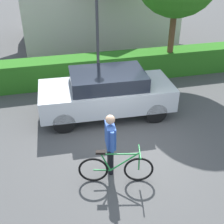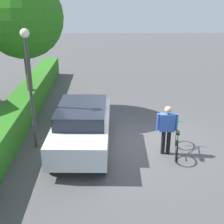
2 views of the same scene
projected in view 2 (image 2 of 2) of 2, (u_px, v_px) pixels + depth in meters
ground_plane at (143, 145)px, 10.29m from camera, size 60.00×60.00×0.00m
hedge_row at (5, 133)px, 9.98m from camera, size 19.53×0.90×1.04m
parked_car_near at (82, 125)px, 9.88m from camera, size 4.21×1.90×1.47m
bicycle at (177, 142)px, 9.68m from camera, size 1.72×0.58×0.90m
person_rider at (167, 127)px, 9.42m from camera, size 0.24×0.66×1.62m
street_lamp at (29, 73)px, 9.25m from camera, size 0.28×0.28×3.88m
tree_kerbside at (23, 18)px, 11.56m from camera, size 3.15×3.15×5.53m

